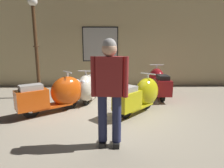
{
  "coord_description": "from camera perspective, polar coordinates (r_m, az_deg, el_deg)",
  "views": [
    {
      "loc": [
        -0.07,
        -4.23,
        1.59
      ],
      "look_at": [
        0.04,
        0.97,
        0.57
      ],
      "focal_mm": 28.95,
      "sensor_mm": 36.0,
      "label": 1
    }
  ],
  "objects": [
    {
      "name": "scooter_1",
      "position": [
        5.47,
        -7.18,
        -1.02
      ],
      "size": [
        0.76,
        1.68,
        0.99
      ],
      "rotation": [
        0.0,
        0.0,
        -1.76
      ],
      "color": "black",
      "rests_on": "ground"
    },
    {
      "name": "visitor_0",
      "position": [
        2.83,
        -0.81,
        -0.75
      ],
      "size": [
        0.59,
        0.31,
        1.74
      ],
      "rotation": [
        0.0,
        0.0,
        1.45
      ],
      "color": "black",
      "rests_on": "ground"
    },
    {
      "name": "scooter_0",
      "position": [
        4.78,
        -16.91,
        -3.04
      ],
      "size": [
        1.61,
        1.38,
        1.02
      ],
      "rotation": [
        0.0,
        0.0,
        0.64
      ],
      "color": "black",
      "rests_on": "ground"
    },
    {
      "name": "showroom_back_wall",
      "position": [
        7.82,
        -0.76,
        12.84
      ],
      "size": [
        18.0,
        0.24,
        3.66
      ],
      "color": "#CCB784",
      "rests_on": "ground"
    },
    {
      "name": "lamppost",
      "position": [
        6.32,
        -22.91,
        11.58
      ],
      "size": [
        0.29,
        0.29,
        3.15
      ],
      "color": "#472D19",
      "rests_on": "ground"
    },
    {
      "name": "ground_plane",
      "position": [
        4.52,
        -0.24,
        -9.52
      ],
      "size": [
        60.0,
        60.0,
        0.0
      ],
      "primitive_type": "plane",
      "color": "gray"
    },
    {
      "name": "scooter_3",
      "position": [
        6.32,
        14.29,
        0.6
      ],
      "size": [
        0.6,
        1.74,
        1.05
      ],
      "rotation": [
        0.0,
        0.0,
        1.52
      ],
      "color": "black",
      "rests_on": "ground"
    },
    {
      "name": "scooter_2",
      "position": [
        4.66,
        9.23,
        -3.36
      ],
      "size": [
        1.42,
        1.45,
        0.96
      ],
      "rotation": [
        0.0,
        0.0,
        0.81
      ],
      "color": "black",
      "rests_on": "ground"
    }
  ]
}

